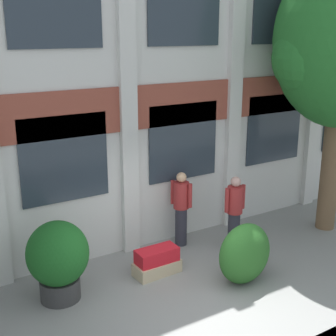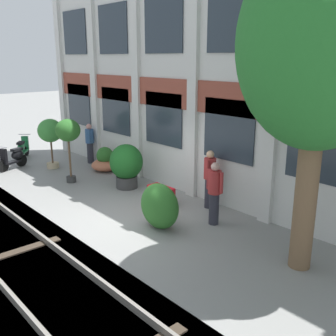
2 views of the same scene
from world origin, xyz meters
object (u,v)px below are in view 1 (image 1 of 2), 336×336
(potted_plant_square_trough, at_px, (157,262))
(topiary_hedge, at_px, (245,254))
(resident_by_doorway, at_px, (181,206))
(resident_near_plants, at_px, (235,211))
(potted_plant_glazed_jar, at_px, (58,258))

(potted_plant_square_trough, bearing_deg, topiary_hedge, -42.00)
(resident_by_doorway, xyz_separation_m, resident_near_plants, (0.87, -0.77, -0.02))
(resident_by_doorway, xyz_separation_m, topiary_hedge, (0.13, -1.98, -0.32))
(potted_plant_square_trough, distance_m, topiary_hedge, 1.72)
(resident_by_doorway, height_order, resident_near_plants, resident_by_doorway)
(potted_plant_square_trough, relative_size, potted_plant_glazed_jar, 0.64)
(resident_by_doorway, bearing_deg, topiary_hedge, 67.79)
(resident_by_doorway, height_order, topiary_hedge, resident_by_doorway)
(topiary_hedge, bearing_deg, resident_by_doorway, 93.75)
(potted_plant_glazed_jar, height_order, resident_by_doorway, resident_by_doorway)
(resident_near_plants, height_order, topiary_hedge, resident_near_plants)
(potted_plant_square_trough, height_order, resident_near_plants, resident_near_plants)
(potted_plant_square_trough, xyz_separation_m, topiary_hedge, (1.25, -1.13, 0.33))
(resident_by_doorway, bearing_deg, potted_plant_glazed_jar, -12.87)
(potted_plant_square_trough, xyz_separation_m, resident_by_doorway, (1.12, 0.85, 0.65))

